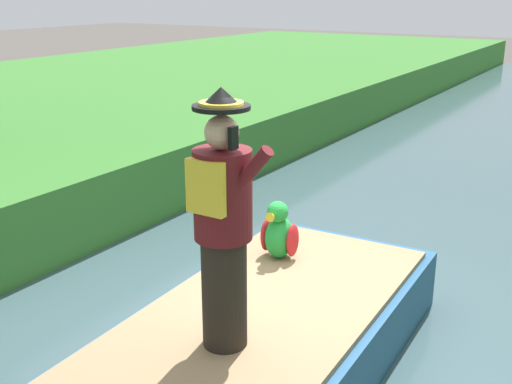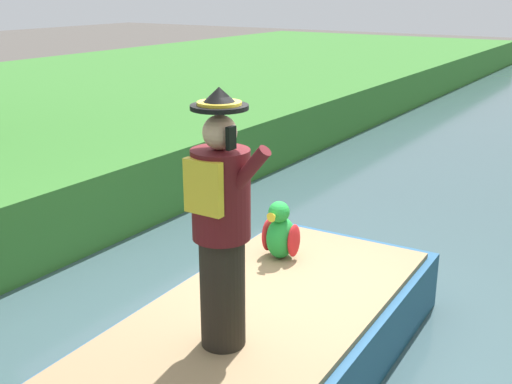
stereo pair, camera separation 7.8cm
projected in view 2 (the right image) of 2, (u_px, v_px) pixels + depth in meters
The scene contains 5 objects.
ground_plane at pixel (297, 351), 5.80m from camera, with size 80.00×80.00×0.00m, color #4C4742.
canal_water at pixel (298, 346), 5.78m from camera, with size 6.09×48.00×0.10m, color #3D565B.
boat at pixel (251, 351), 5.06m from camera, with size 1.94×4.26×0.61m.
person_pirate at pixel (221, 223), 4.31m from camera, with size 0.61×0.42×1.85m.
parrot_plush at pixel (281, 233), 5.97m from camera, with size 0.36×0.35×0.57m.
Camera 2 is at (2.42, -4.47, 3.17)m, focal length 44.65 mm.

